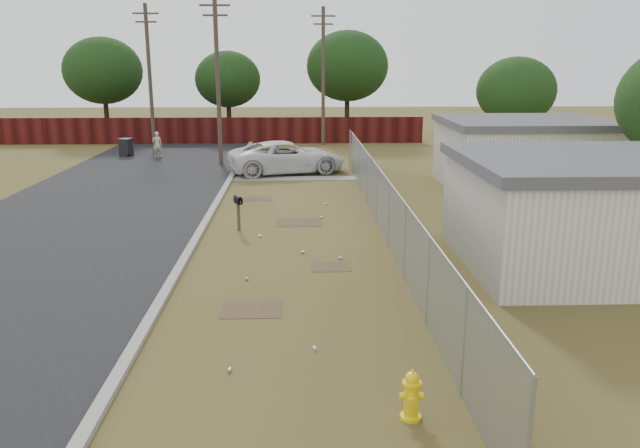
{
  "coord_description": "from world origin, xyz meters",
  "views": [
    {
      "loc": [
        0.33,
        -18.57,
        5.61
      ],
      "look_at": [
        0.92,
        -1.43,
        1.1
      ],
      "focal_mm": 35.0,
      "sensor_mm": 36.0,
      "label": 1
    }
  ],
  "objects_px": {
    "fire_hydrant": "(411,396)",
    "pickup_truck": "(287,157)",
    "pedestrian": "(157,144)",
    "trash_bin": "(126,147)",
    "mailbox": "(238,203)"
  },
  "relations": [
    {
      "from": "trash_bin",
      "to": "pedestrian",
      "type": "bearing_deg",
      "value": -13.43
    },
    {
      "from": "mailbox",
      "to": "pedestrian",
      "type": "relative_size",
      "value": 0.8
    },
    {
      "from": "mailbox",
      "to": "pickup_truck",
      "type": "xyz_separation_m",
      "value": [
        1.45,
        11.11,
        -0.13
      ]
    },
    {
      "from": "fire_hydrant",
      "to": "mailbox",
      "type": "relative_size",
      "value": 0.71
    },
    {
      "from": "fire_hydrant",
      "to": "trash_bin",
      "type": "xyz_separation_m",
      "value": [
        -12.19,
        29.0,
        0.14
      ]
    },
    {
      "from": "pickup_truck",
      "to": "pedestrian",
      "type": "xyz_separation_m",
      "value": [
        -7.82,
        5.73,
        -0.06
      ]
    },
    {
      "from": "fire_hydrant",
      "to": "pickup_truck",
      "type": "relative_size",
      "value": 0.15
    },
    {
      "from": "fire_hydrant",
      "to": "trash_bin",
      "type": "bearing_deg",
      "value": 112.81
    },
    {
      "from": "fire_hydrant",
      "to": "trash_bin",
      "type": "height_order",
      "value": "trash_bin"
    },
    {
      "from": "pedestrian",
      "to": "trash_bin",
      "type": "bearing_deg",
      "value": -25.34
    },
    {
      "from": "pickup_truck",
      "to": "trash_bin",
      "type": "height_order",
      "value": "pickup_truck"
    },
    {
      "from": "fire_hydrant",
      "to": "pickup_truck",
      "type": "height_order",
      "value": "pickup_truck"
    },
    {
      "from": "pickup_truck",
      "to": "mailbox",
      "type": "bearing_deg",
      "value": 156.33
    },
    {
      "from": "fire_hydrant",
      "to": "pickup_truck",
      "type": "bearing_deg",
      "value": 95.96
    },
    {
      "from": "mailbox",
      "to": "pedestrian",
      "type": "bearing_deg",
      "value": 110.72
    }
  ]
}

